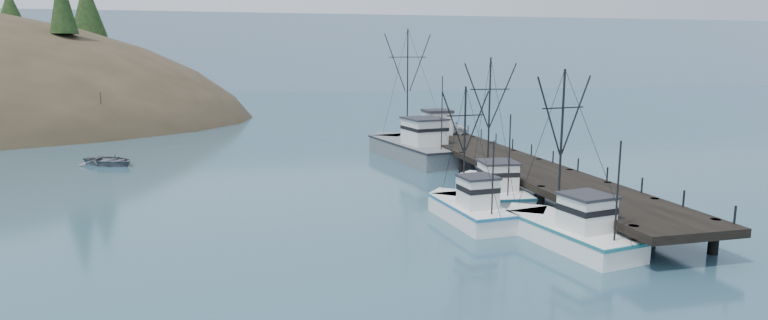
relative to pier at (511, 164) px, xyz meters
The scene contains 12 objects.
ground 21.33m from the pier, 131.19° to the right, with size 400.00×400.00×0.00m, color #2B4E61.
pier is the anchor object (origin of this frame).
distant_ridge 154.06m from the pier, 91.49° to the left, with size 360.00×40.00×26.00m, color #9EB2C6.
distant_ridge_far 177.43m from the pier, 107.72° to the left, with size 180.00×25.00×18.00m, color silver.
moored_sailboats 66.03m from the pier, 140.99° to the left, with size 19.33×16.60×6.35m.
trawler_near 17.02m from the pier, 104.73° to the right, with size 4.80×10.28×10.50m.
trawler_mid 13.14m from the pier, 127.99° to the right, with size 3.64×9.04×9.25m.
trawler_far 6.94m from the pier, 128.33° to the right, with size 4.47×10.86×11.11m.
work_vessel 14.69m from the pier, 108.20° to the left, with size 7.43×17.08×14.02m.
pier_shed 18.09m from the pier, 92.00° to the left, with size 3.00×3.20×2.80m.
pickup_truck 18.03m from the pier, 88.84° to the left, with size 2.40×5.20×1.45m, color silver.
motorboat 39.73m from the pier, 153.47° to the left, with size 4.19×5.87×1.22m, color slate.
Camera 1 is at (-8.85, -30.59, 10.94)m, focal length 28.00 mm.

